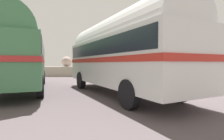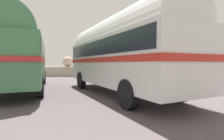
# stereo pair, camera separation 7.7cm
# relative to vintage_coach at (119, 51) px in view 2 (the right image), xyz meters

# --- Properties ---
(ground) EXTENTS (32.00, 26.00, 0.02)m
(ground) POSITION_rel_vintage_coach_xyz_m (1.60, 0.16, -2.04)
(ground) COLOR #544A4D
(breakwater) EXTENTS (31.36, 2.29, 2.43)m
(breakwater) POSITION_rel_vintage_coach_xyz_m (1.58, 11.95, -1.38)
(breakwater) COLOR #A69E8A
(breakwater) RESTS_ON ground
(vintage_coach) EXTENTS (5.69, 8.81, 3.70)m
(vintage_coach) POSITION_rel_vintage_coach_xyz_m (0.00, 0.00, 0.00)
(vintage_coach) COLOR black
(vintage_coach) RESTS_ON ground
(second_coach) EXTENTS (4.92, 8.90, 3.70)m
(second_coach) POSITION_rel_vintage_coach_xyz_m (-5.29, 1.36, 0.00)
(second_coach) COLOR black
(second_coach) RESTS_ON ground
(parked_car_nearest) EXTENTS (4.18, 1.90, 1.86)m
(parked_car_nearest) POSITION_rel_vintage_coach_xyz_m (6.94, 3.75, -1.08)
(parked_car_nearest) COLOR black
(parked_car_nearest) RESTS_ON ground
(lamp_post) EXTENTS (0.96, 0.65, 7.49)m
(lamp_post) POSITION_rel_vintage_coach_xyz_m (3.51, 5.81, 2.11)
(lamp_post) COLOR #5B5B60
(lamp_post) RESTS_ON ground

